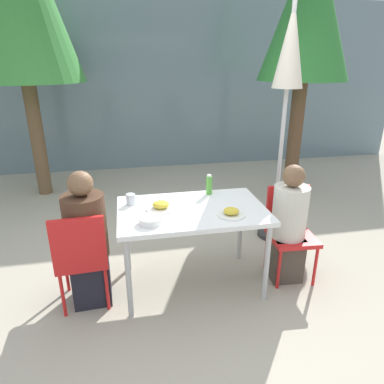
{
  "coord_description": "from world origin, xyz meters",
  "views": [
    {
      "loc": [
        -0.52,
        -2.61,
        1.92
      ],
      "look_at": [
        0.0,
        0.0,
        0.9
      ],
      "focal_mm": 32.0,
      "sensor_mm": 36.0,
      "label": 1
    }
  ],
  "objects_px": {
    "closed_umbrella": "(289,68)",
    "drinking_cup": "(131,199)",
    "bottle": "(209,185)",
    "chair_right": "(290,225)",
    "chair_left": "(81,254)",
    "person_left": "(88,243)",
    "salad_bowl": "(151,220)",
    "person_right": "(288,227)",
    "tree_behind_right": "(309,10)"
  },
  "relations": [
    {
      "from": "closed_umbrella",
      "to": "drinking_cup",
      "type": "relative_size",
      "value": 26.01
    },
    {
      "from": "bottle",
      "to": "chair_right",
      "type": "bearing_deg",
      "value": -22.15
    },
    {
      "from": "closed_umbrella",
      "to": "bottle",
      "type": "bearing_deg",
      "value": -154.73
    },
    {
      "from": "chair_left",
      "to": "person_left",
      "type": "height_order",
      "value": "person_left"
    },
    {
      "from": "chair_left",
      "to": "person_left",
      "type": "relative_size",
      "value": 0.74
    },
    {
      "from": "drinking_cup",
      "to": "salad_bowl",
      "type": "xyz_separation_m",
      "value": [
        0.14,
        -0.41,
        -0.02
      ]
    },
    {
      "from": "chair_right",
      "to": "person_right",
      "type": "xyz_separation_m",
      "value": [
        -0.06,
        -0.08,
        0.03
      ]
    },
    {
      "from": "chair_left",
      "to": "bottle",
      "type": "distance_m",
      "value": 1.27
    },
    {
      "from": "chair_left",
      "to": "drinking_cup",
      "type": "relative_size",
      "value": 9.01
    },
    {
      "from": "chair_right",
      "to": "salad_bowl",
      "type": "xyz_separation_m",
      "value": [
        -1.3,
        -0.23,
        0.29
      ]
    },
    {
      "from": "chair_left",
      "to": "person_left",
      "type": "xyz_separation_m",
      "value": [
        0.05,
        0.08,
        0.05
      ]
    },
    {
      "from": "person_left",
      "to": "drinking_cup",
      "type": "xyz_separation_m",
      "value": [
        0.37,
        0.25,
        0.26
      ]
    },
    {
      "from": "bottle",
      "to": "salad_bowl",
      "type": "xyz_separation_m",
      "value": [
        -0.59,
        -0.52,
        -0.06
      ]
    },
    {
      "from": "person_left",
      "to": "closed_umbrella",
      "type": "height_order",
      "value": "closed_umbrella"
    },
    {
      "from": "chair_left",
      "to": "bottle",
      "type": "bearing_deg",
      "value": 17.7
    },
    {
      "from": "chair_left",
      "to": "chair_right",
      "type": "bearing_deg",
      "value": 1.38
    },
    {
      "from": "person_right",
      "to": "bottle",
      "type": "relative_size",
      "value": 5.8
    },
    {
      "from": "person_right",
      "to": "chair_right",
      "type": "bearing_deg",
      "value": -121.86
    },
    {
      "from": "closed_umbrella",
      "to": "drinking_cup",
      "type": "height_order",
      "value": "closed_umbrella"
    },
    {
      "from": "person_left",
      "to": "closed_umbrella",
      "type": "xyz_separation_m",
      "value": [
        1.99,
        0.78,
        1.32
      ]
    },
    {
      "from": "drinking_cup",
      "to": "closed_umbrella",
      "type": "bearing_deg",
      "value": 18.15
    },
    {
      "from": "person_left",
      "to": "salad_bowl",
      "type": "xyz_separation_m",
      "value": [
        0.51,
        -0.17,
        0.24
      ]
    },
    {
      "from": "bottle",
      "to": "drinking_cup",
      "type": "height_order",
      "value": "bottle"
    },
    {
      "from": "chair_left",
      "to": "closed_umbrella",
      "type": "xyz_separation_m",
      "value": [
        2.04,
        0.86,
        1.37
      ]
    },
    {
      "from": "person_right",
      "to": "bottle",
      "type": "xyz_separation_m",
      "value": [
        -0.65,
        0.36,
        0.32
      ]
    },
    {
      "from": "tree_behind_right",
      "to": "drinking_cup",
      "type": "bearing_deg",
      "value": -143.82
    },
    {
      "from": "drinking_cup",
      "to": "tree_behind_right",
      "type": "relative_size",
      "value": 0.03
    },
    {
      "from": "person_left",
      "to": "tree_behind_right",
      "type": "bearing_deg",
      "value": 32.59
    },
    {
      "from": "person_left",
      "to": "chair_right",
      "type": "bearing_deg",
      "value": -1.14
    },
    {
      "from": "person_right",
      "to": "person_left",
      "type": "bearing_deg",
      "value": 3.58
    },
    {
      "from": "closed_umbrella",
      "to": "tree_behind_right",
      "type": "bearing_deg",
      "value": 56.98
    },
    {
      "from": "bottle",
      "to": "tree_behind_right",
      "type": "relative_size",
      "value": 0.05
    },
    {
      "from": "salad_bowl",
      "to": "tree_behind_right",
      "type": "height_order",
      "value": "tree_behind_right"
    },
    {
      "from": "bottle",
      "to": "tree_behind_right",
      "type": "xyz_separation_m",
      "value": [
        1.71,
        1.67,
        1.71
      ]
    },
    {
      "from": "tree_behind_right",
      "to": "person_left",
      "type": "bearing_deg",
      "value": -144.16
    },
    {
      "from": "chair_left",
      "to": "salad_bowl",
      "type": "distance_m",
      "value": 0.63
    },
    {
      "from": "person_left",
      "to": "drinking_cup",
      "type": "bearing_deg",
      "value": 30.3
    },
    {
      "from": "drinking_cup",
      "to": "chair_right",
      "type": "bearing_deg",
      "value": -7.09
    },
    {
      "from": "closed_umbrella",
      "to": "chair_left",
      "type": "bearing_deg",
      "value": -157.12
    },
    {
      "from": "drinking_cup",
      "to": "tree_behind_right",
      "type": "xyz_separation_m",
      "value": [
        2.44,
        1.78,
        1.75
      ]
    },
    {
      "from": "person_left",
      "to": "chair_left",
      "type": "bearing_deg",
      "value": -121.86
    },
    {
      "from": "chair_right",
      "to": "closed_umbrella",
      "type": "distance_m",
      "value": 1.56
    },
    {
      "from": "chair_right",
      "to": "tree_behind_right",
      "type": "bearing_deg",
      "value": -113.1
    },
    {
      "from": "drinking_cup",
      "to": "salad_bowl",
      "type": "bearing_deg",
      "value": -71.23
    },
    {
      "from": "chair_left",
      "to": "tree_behind_right",
      "type": "bearing_deg",
      "value": 33.25
    },
    {
      "from": "person_left",
      "to": "bottle",
      "type": "relative_size",
      "value": 6.05
    },
    {
      "from": "person_right",
      "to": "drinking_cup",
      "type": "distance_m",
      "value": 1.43
    },
    {
      "from": "salad_bowl",
      "to": "person_right",
      "type": "bearing_deg",
      "value": 7.2
    },
    {
      "from": "person_left",
      "to": "salad_bowl",
      "type": "relative_size",
      "value": 6.19
    },
    {
      "from": "closed_umbrella",
      "to": "drinking_cup",
      "type": "bearing_deg",
      "value": -161.85
    }
  ]
}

